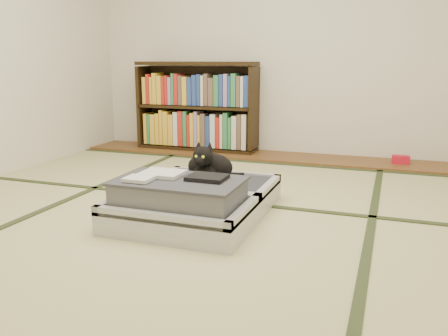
% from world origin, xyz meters
% --- Properties ---
extents(floor, '(4.50, 4.50, 0.00)m').
position_xyz_m(floor, '(0.00, 0.00, 0.00)').
color(floor, '#C4B483').
rests_on(floor, ground).
extents(wood_strip, '(4.00, 0.50, 0.02)m').
position_xyz_m(wood_strip, '(0.00, 2.00, 0.01)').
color(wood_strip, brown).
rests_on(wood_strip, ground).
extents(red_item, '(0.16, 0.10, 0.07)m').
position_xyz_m(red_item, '(1.17, 2.03, 0.06)').
color(red_item, red).
rests_on(red_item, wood_strip).
extents(tatami_borders, '(4.00, 4.50, 0.01)m').
position_xyz_m(tatami_borders, '(0.00, 0.49, 0.00)').
color(tatami_borders, '#2D381E').
rests_on(tatami_borders, ground).
extents(bookcase, '(1.28, 0.29, 0.92)m').
position_xyz_m(bookcase, '(-0.87, 2.07, 0.45)').
color(bookcase, black).
rests_on(bookcase, wood_strip).
extents(suitcase, '(0.80, 1.07, 0.32)m').
position_xyz_m(suitcase, '(-0.03, 0.04, 0.11)').
color(suitcase, silver).
rests_on(suitcase, floor).
extents(cat, '(0.36, 0.36, 0.29)m').
position_xyz_m(cat, '(-0.05, 0.33, 0.26)').
color(cat, black).
rests_on(cat, suitcase).
extents(cable_coil, '(0.11, 0.11, 0.03)m').
position_xyz_m(cable_coil, '(0.13, 0.36, 0.17)').
color(cable_coil, white).
rests_on(cable_coil, suitcase).
extents(hanger, '(0.43, 0.24, 0.01)m').
position_xyz_m(hanger, '(-0.38, 0.56, 0.01)').
color(hanger, black).
rests_on(hanger, floor).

